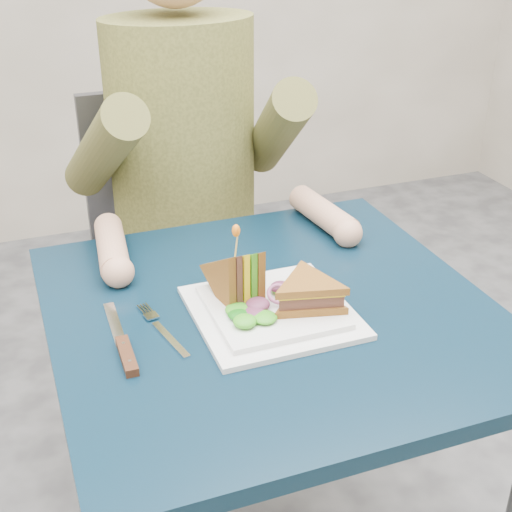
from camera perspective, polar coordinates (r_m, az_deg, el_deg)
name	(u,v)px	position (r m, az deg, el deg)	size (l,w,h in m)	color
table	(272,346)	(1.28, 1.25, -7.18)	(0.75, 0.75, 0.73)	black
chair	(179,245)	(1.88, -6.21, 0.90)	(0.42, 0.40, 0.93)	#47474C
diner	(183,117)	(1.64, -5.85, 10.99)	(0.54, 0.59, 0.74)	brown
plate	(272,310)	(1.21, 1.28, -4.37)	(0.26, 0.26, 0.02)	white
sandwich_flat	(308,293)	(1.19, 4.21, -2.98)	(0.17, 0.17, 0.05)	brown
sandwich_upright	(237,280)	(1.21, -1.55, -1.90)	(0.09, 0.15, 0.15)	brown
fork	(163,331)	(1.18, -7.41, -5.96)	(0.05, 0.18, 0.01)	silver
knife	(124,349)	(1.14, -10.48, -7.36)	(0.02, 0.22, 0.02)	silver
toothpick	(236,246)	(1.18, -1.59, 0.81)	(0.00, 0.00, 0.06)	tan
toothpick_frill	(236,231)	(1.16, -1.61, 2.04)	(0.01, 0.01, 0.02)	orange
lettuce_spill	(273,296)	(1.21, 1.33, -3.24)	(0.15, 0.13, 0.02)	#337A14
onion_ring	(279,294)	(1.20, 1.87, -3.06)	(0.04, 0.04, 0.01)	#9E4C7A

